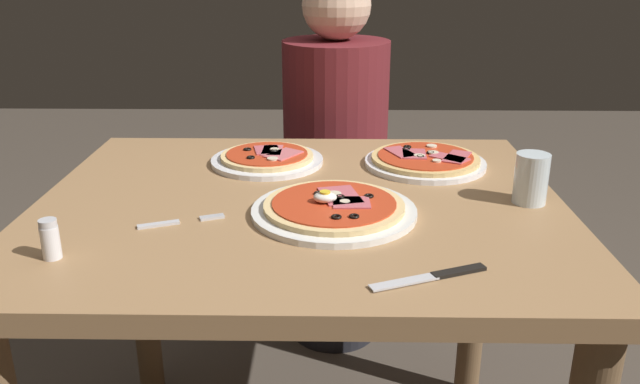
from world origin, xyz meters
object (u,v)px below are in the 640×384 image
knife (437,276)px  pizza_across_left (425,160)px  salt_shaker (50,239)px  pizza_foreground (334,208)px  pizza_across_right (267,159)px  fork (174,222)px  water_glass_near (531,182)px  dining_table (301,256)px  diner_person (335,176)px

knife → pizza_across_left: bearing=84.2°
knife → salt_shaker: bearing=174.8°
pizza_foreground → pizza_across_left: bearing=54.7°
pizza_across_right → fork: bearing=-110.8°
pizza_across_right → water_glass_near: 0.59m
water_glass_near → fork: water_glass_near is taller
knife → dining_table: bearing=124.4°
salt_shaker → dining_table: bearing=34.9°
salt_shaker → diner_person: 1.12m
pizza_across_right → water_glass_near: water_glass_near is taller
salt_shaker → diner_person: bearing=65.0°
pizza_foreground → fork: size_ratio=2.05×
dining_table → fork: size_ratio=6.86×
pizza_across_right → salt_shaker: (-0.30, -0.50, 0.02)m
dining_table → knife: bearing=-55.6°
water_glass_near → pizza_foreground: bearing=-170.0°
dining_table → pizza_across_left: (0.28, 0.22, 0.14)m
pizza_foreground → pizza_across_right: (-0.15, 0.31, -0.00)m
water_glass_near → fork: (-0.67, -0.12, -0.04)m
diner_person → salt_shaker: bearing=65.0°
diner_person → fork: bearing=70.7°
water_glass_near → salt_shaker: size_ratio=1.49×
fork → diner_person: (0.30, 0.85, -0.20)m
pizza_across_left → pizza_across_right: 0.37m
fork → knife: knife is taller
salt_shaker → pizza_across_left: bearing=36.4°
pizza_across_right → knife: (0.31, -0.56, -0.01)m
water_glass_near → knife: size_ratio=0.53×
dining_table → pizza_across_right: size_ratio=4.01×
dining_table → salt_shaker: (-0.39, -0.27, 0.16)m
pizza_foreground → salt_shaker: bearing=-157.1°
fork → dining_table: bearing=29.7°
water_glass_near → diner_person: bearing=117.2°
dining_table → fork: bearing=-150.3°
pizza_across_right → water_glass_near: bearing=-24.2°
dining_table → fork: fork is taller
dining_table → pizza_foreground: bearing=-49.2°
water_glass_near → diner_person: diner_person is taller
pizza_across_left → pizza_across_right: bearing=178.4°
dining_table → water_glass_near: size_ratio=10.47×
salt_shaker → pizza_across_right: bearing=59.0°
pizza_foreground → dining_table: bearing=130.8°
pizza_across_right → fork: (-0.14, -0.36, -0.01)m
dining_table → diner_person: diner_person is taller
pizza_foreground → fork: pizza_foreground is taller
salt_shaker → diner_person: diner_person is taller
pizza_across_right → knife: 0.64m
pizza_across_left → knife: pizza_across_left is taller
salt_shaker → pizza_foreground: bearing=22.9°
fork → diner_person: bearing=70.7°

